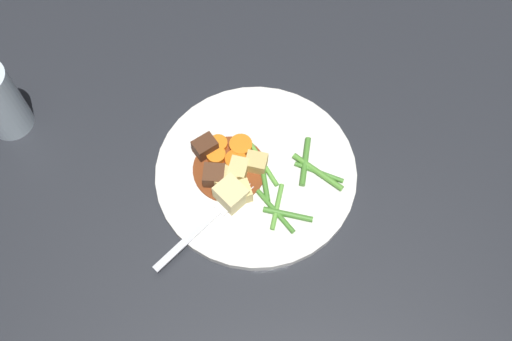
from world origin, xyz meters
The scene contains 23 objects.
ground_plane centered at (0.00, 0.00, 0.00)m, with size 3.00×3.00×0.00m, color #26282D.
dinner_plate centered at (0.00, 0.00, 0.01)m, with size 0.29×0.29×0.01m, color white.
stew_sauce centered at (0.04, 0.00, 0.01)m, with size 0.10×0.10×0.00m, color brown.
carrot_slice_0 centered at (0.06, -0.02, 0.02)m, with size 0.03×0.03×0.01m, color orange.
carrot_slice_1 centered at (0.02, -0.03, 0.02)m, with size 0.03×0.03×0.01m, color orange.
carrot_slice_2 centered at (0.03, -0.01, 0.02)m, with size 0.03×0.03×0.01m, color orange.
carrot_slice_3 centered at (0.06, -0.04, 0.02)m, with size 0.03×0.03×0.01m, color orange.
potato_chunk_0 centered at (0.00, -0.01, 0.02)m, with size 0.03×0.03×0.02m, color #DBBC6B.
potato_chunk_1 centered at (0.04, 0.02, 0.02)m, with size 0.03×0.03×0.02m, color #DBBC6B.
potato_chunk_2 centered at (0.03, 0.05, 0.03)m, with size 0.03×0.04×0.03m, color #EAD68C.
potato_chunk_3 centered at (0.02, 0.04, 0.02)m, with size 0.03×0.02×0.02m, color #E5CC7A.
potato_chunk_4 centered at (0.02, 0.01, 0.02)m, with size 0.03×0.02×0.02m, color #E5CC7A.
meat_chunk_0 centered at (0.06, 0.02, 0.03)m, with size 0.03×0.03×0.03m, color #56331E.
meat_chunk_1 centered at (0.07, -0.03, 0.03)m, with size 0.03×0.02×0.03m, color #4C2B19.
green_bean_0 centered at (-0.09, 0.00, 0.02)m, with size 0.01×0.01×0.08m, color #599E38.
green_bean_1 centered at (-0.07, -0.02, 0.02)m, with size 0.01×0.01×0.08m, color #4C8E33.
green_bean_2 centered at (-0.01, 0.02, 0.02)m, with size 0.01×0.01×0.06m, color #4C8E33.
green_bean_3 centered at (-0.05, 0.07, 0.02)m, with size 0.01×0.01×0.07m, color #4C8E33.
green_bean_4 centered at (-0.09, 0.00, 0.02)m, with size 0.01×0.01×0.07m, color #4C8E33.
green_bean_5 centered at (-0.03, 0.06, 0.02)m, with size 0.01×0.01×0.07m, color #66AD42.
green_bean_6 centered at (-0.01, -0.01, 0.02)m, with size 0.01×0.01×0.07m, color #66AD42.
green_bean_7 centered at (-0.03, 0.06, 0.02)m, with size 0.01×0.01×0.08m, color #4C8E33.
fork centered at (0.06, 0.08, 0.01)m, with size 0.13×0.14×0.00m.
Camera 1 is at (-0.02, 0.37, 0.76)m, focal length 41.59 mm.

